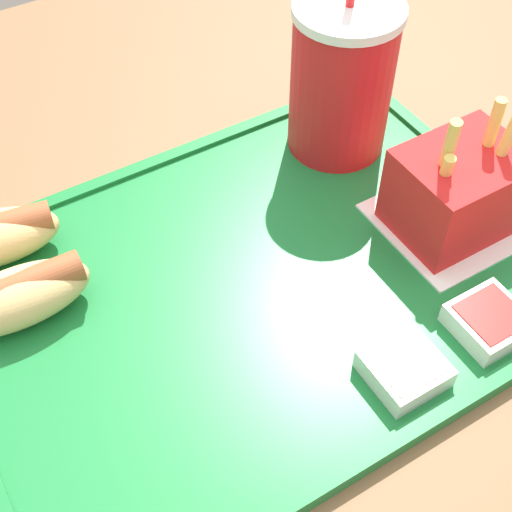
{
  "coord_description": "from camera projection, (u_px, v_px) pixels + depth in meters",
  "views": [
    {
      "loc": [
        -0.19,
        -0.31,
        1.18
      ],
      "look_at": [
        -0.01,
        -0.02,
        0.78
      ],
      "focal_mm": 50.0,
      "sensor_mm": 36.0,
      "label": 1
    }
  ],
  "objects": [
    {
      "name": "dining_table",
      "position": [
        259.0,
        464.0,
        0.85
      ],
      "size": [
        1.35,
        0.97,
        0.74
      ],
      "color": "brown",
      "rests_on": "ground_plane"
    },
    {
      "name": "food_tray",
      "position": [
        256.0,
        285.0,
        0.55
      ],
      "size": [
        0.46,
        0.33,
        0.01
      ],
      "color": "#197233",
      "rests_on": "dining_table"
    },
    {
      "name": "paper_napkin",
      "position": [
        456.0,
        217.0,
        0.59
      ],
      "size": [
        0.13,
        0.11,
        0.0
      ],
      "color": "white",
      "rests_on": "food_tray"
    },
    {
      "name": "soda_cup",
      "position": [
        342.0,
        79.0,
        0.6
      ],
      "size": [
        0.09,
        0.09,
        0.17
      ],
      "color": "red",
      "rests_on": "food_tray"
    },
    {
      "name": "hot_dog_near",
      "position": [
        15.0,
        297.0,
        0.51
      ],
      "size": [
        0.11,
        0.05,
        0.04
      ],
      "color": "#DBB270",
      "rests_on": "food_tray"
    },
    {
      "name": "fries_carton",
      "position": [
        458.0,
        190.0,
        0.56
      ],
      "size": [
        0.1,
        0.08,
        0.12
      ],
      "color": "red",
      "rests_on": "food_tray"
    },
    {
      "name": "sauce_cup_mayo",
      "position": [
        404.0,
        368.0,
        0.49
      ],
      "size": [
        0.05,
        0.05,
        0.02
      ],
      "color": "silver",
      "rests_on": "food_tray"
    },
    {
      "name": "sauce_cup_ketchup",
      "position": [
        489.0,
        321.0,
        0.51
      ],
      "size": [
        0.05,
        0.05,
        0.02
      ],
      "color": "silver",
      "rests_on": "food_tray"
    }
  ]
}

